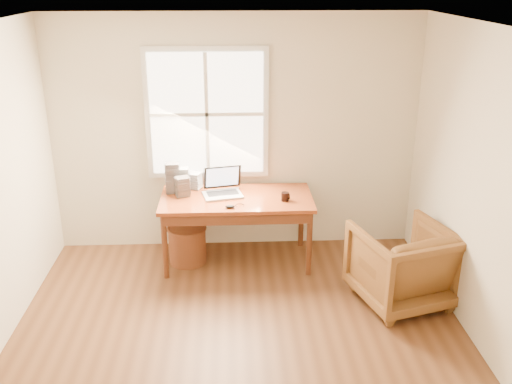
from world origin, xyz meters
TOP-DOWN VIEW (x-y plane):
  - room_shell at (-0.02, 0.16)m, footprint 4.04×4.54m
  - desk at (0.00, 1.80)m, footprint 1.60×0.80m
  - armchair at (1.55, 0.91)m, footprint 1.03×1.05m
  - wicker_stool at (-0.54, 1.80)m, footprint 0.43×0.43m
  - laptop at (-0.15, 1.84)m, footprint 0.45×0.46m
  - mouse at (-0.07, 1.51)m, footprint 0.10×0.06m
  - coffee_mug at (0.50, 1.68)m, footprint 0.08×0.08m
  - cd_stack_a at (-0.57, 2.01)m, footprint 0.14×0.12m
  - cd_stack_b at (-0.57, 1.86)m, footprint 0.17×0.16m
  - cd_stack_c at (-0.68, 1.98)m, footprint 0.16×0.14m
  - cd_stack_d at (-0.46, 2.08)m, footprint 0.18×0.17m

SIDE VIEW (x-z plane):
  - wicker_stool at x=-0.54m, z-range 0.00..0.40m
  - armchair at x=1.55m, z-range 0.00..0.77m
  - desk at x=0.00m, z-range 0.71..0.75m
  - mouse at x=-0.07m, z-range 0.75..0.78m
  - coffee_mug at x=0.50m, z-range 0.75..0.84m
  - cd_stack_d at x=-0.46m, z-range 0.75..0.93m
  - cd_stack_b at x=-0.57m, z-range 0.75..0.96m
  - cd_stack_a at x=-0.57m, z-range 0.75..1.01m
  - laptop at x=-0.15m, z-range 0.75..1.03m
  - cd_stack_c at x=-0.68m, z-range 0.75..1.08m
  - room_shell at x=-0.02m, z-range 0.00..2.64m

